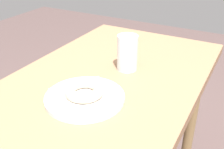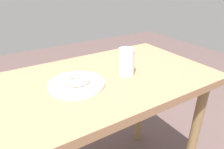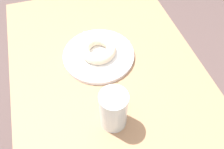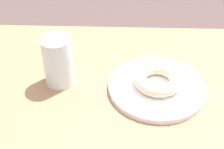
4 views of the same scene
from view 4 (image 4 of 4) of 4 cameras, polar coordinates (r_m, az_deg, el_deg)
name	(u,v)px [view 4 (image 4 of 4)]	position (r m, az deg, el deg)	size (l,w,h in m)	color
table	(102,122)	(0.89, -1.69, -8.14)	(1.03, 0.60, 0.77)	#9C7150
plate_sugar_ring	(157,87)	(0.82, 7.61, -2.16)	(0.24, 0.24, 0.01)	white
napkin_sugar_ring	(157,85)	(0.82, 7.66, -1.73)	(0.17, 0.17, 0.00)	white
donut_sugar_ring	(158,79)	(0.81, 7.76, -0.83)	(0.12, 0.12, 0.03)	beige
water_glass	(58,61)	(0.81, -9.16, 2.23)	(0.07, 0.07, 0.13)	silver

